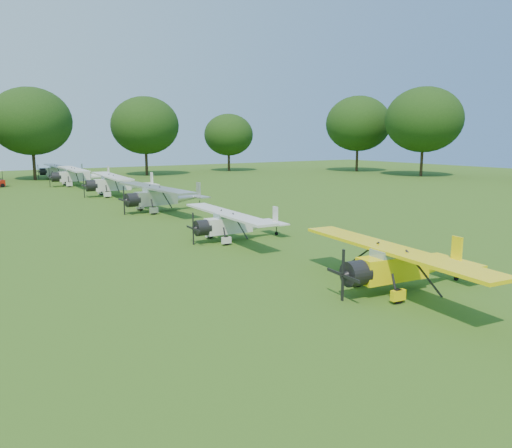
{
  "coord_description": "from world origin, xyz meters",
  "views": [
    {
      "loc": [
        -14.16,
        -19.83,
        6.05
      ],
      "look_at": [
        0.21,
        2.43,
        1.4
      ],
      "focal_mm": 35.0,
      "sensor_mm": 36.0,
      "label": 1
    }
  ],
  "objects": [
    {
      "name": "ground",
      "position": [
        0.0,
        0.0,
        0.0
      ],
      "size": [
        160.0,
        160.0,
        0.0
      ],
      "primitive_type": "plane",
      "color": "#235415",
      "rests_on": "ground"
    },
    {
      "name": "tree_belt",
      "position": [
        3.57,
        0.16,
        8.03
      ],
      "size": [
        137.36,
        130.27,
        14.52
      ],
      "color": "#2F2312",
      "rests_on": "ground"
    },
    {
      "name": "aircraft_2",
      "position": [
        1.08,
        -6.88,
        1.15
      ],
      "size": [
        6.31,
        10.03,
        1.97
      ],
      "rotation": [
        0.0,
        0.0,
        -0.11
      ],
      "color": "yellow",
      "rests_on": "ground"
    },
    {
      "name": "aircraft_3",
      "position": [
        0.54,
        5.23,
        1.08
      ],
      "size": [
        5.88,
        9.36,
        1.84
      ],
      "rotation": [
        0.0,
        0.0,
        -0.05
      ],
      "color": "silver",
      "rests_on": "ground"
    },
    {
      "name": "aircraft_4",
      "position": [
        1.39,
        18.47,
        1.31
      ],
      "size": [
        7.16,
        11.4,
        2.24
      ],
      "rotation": [
        0.0,
        0.0,
        0.06
      ],
      "color": "#BDBCC1",
      "rests_on": "ground"
    },
    {
      "name": "aircraft_5",
      "position": [
        1.76,
        31.16,
        1.37
      ],
      "size": [
        7.5,
        11.95,
        2.35
      ],
      "rotation": [
        0.0,
        0.0,
        -0.07
      ],
      "color": "silver",
      "rests_on": "ground"
    },
    {
      "name": "aircraft_6",
      "position": [
        1.04,
        44.45,
        1.39
      ],
      "size": [
        7.6,
        12.1,
        2.39
      ],
      "rotation": [
        0.0,
        0.0,
        -0.04
      ],
      "color": "silver",
      "rests_on": "ground"
    },
    {
      "name": "aircraft_7",
      "position": [
        1.56,
        57.99,
        1.21
      ],
      "size": [
        6.6,
        10.47,
        2.07
      ],
      "rotation": [
        0.0,
        0.0,
        0.0
      ],
      "color": "#BDBCC1",
      "rests_on": "ground"
    }
  ]
}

